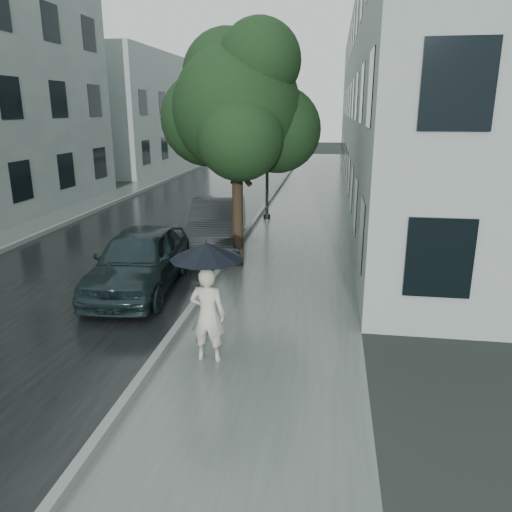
% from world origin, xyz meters
% --- Properties ---
extents(ground, '(120.00, 120.00, 0.00)m').
position_xyz_m(ground, '(0.00, 0.00, 0.00)').
color(ground, black).
rests_on(ground, ground).
extents(sidewalk, '(3.50, 60.00, 0.01)m').
position_xyz_m(sidewalk, '(0.25, 12.00, 0.00)').
color(sidewalk, slate).
rests_on(sidewalk, ground).
extents(kerb_near, '(0.15, 60.00, 0.15)m').
position_xyz_m(kerb_near, '(-1.57, 12.00, 0.07)').
color(kerb_near, slate).
rests_on(kerb_near, ground).
extents(asphalt_road, '(6.85, 60.00, 0.00)m').
position_xyz_m(asphalt_road, '(-5.08, 12.00, 0.00)').
color(asphalt_road, black).
rests_on(asphalt_road, ground).
extents(kerb_far, '(0.15, 60.00, 0.15)m').
position_xyz_m(kerb_far, '(-8.57, 12.00, 0.07)').
color(kerb_far, slate).
rests_on(kerb_far, ground).
extents(sidewalk_far, '(1.70, 60.00, 0.01)m').
position_xyz_m(sidewalk_far, '(-9.50, 12.00, 0.00)').
color(sidewalk_far, '#4C5451').
rests_on(sidewalk_far, ground).
extents(building_near, '(7.02, 36.00, 9.00)m').
position_xyz_m(building_near, '(5.47, 19.50, 4.50)').
color(building_near, '#8D9A95').
rests_on(building_near, ground).
extents(building_far_b, '(7.02, 18.00, 8.00)m').
position_xyz_m(building_far_b, '(-13.77, 30.00, 4.00)').
color(building_far_b, '#8D9A95').
rests_on(building_far_b, ground).
extents(pedestrian, '(0.62, 0.42, 1.68)m').
position_xyz_m(pedestrian, '(-0.70, 0.01, 0.85)').
color(pedestrian, '#BCB9A5').
rests_on(pedestrian, sidewalk).
extents(umbrella, '(1.33, 1.33, 1.22)m').
position_xyz_m(umbrella, '(-0.70, 0.06, 1.96)').
color(umbrella, black).
rests_on(umbrella, ground).
extents(street_tree, '(4.33, 3.93, 6.37)m').
position_xyz_m(street_tree, '(-1.20, 5.63, 4.25)').
color(street_tree, '#332619').
rests_on(street_tree, ground).
extents(lamp_post, '(0.85, 0.34, 5.04)m').
position_xyz_m(lamp_post, '(-1.35, 11.70, 2.89)').
color(lamp_post, black).
rests_on(lamp_post, ground).
extents(car_near, '(2.07, 4.50, 1.49)m').
position_xyz_m(car_near, '(-3.18, 3.22, 0.75)').
color(car_near, black).
rests_on(car_near, ground).
extents(car_far, '(2.19, 4.72, 1.50)m').
position_xyz_m(car_far, '(-2.20, 7.45, 0.75)').
color(car_far, black).
rests_on(car_far, ground).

